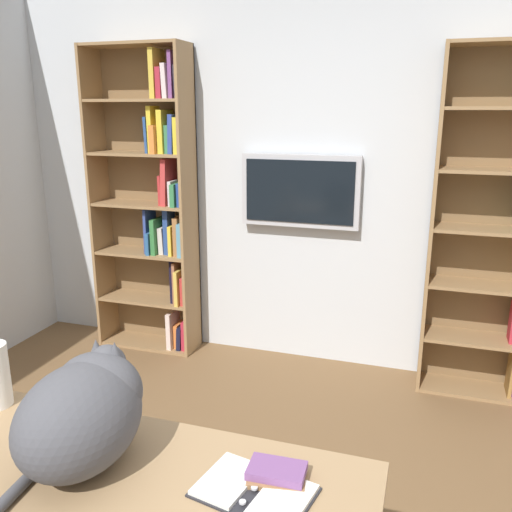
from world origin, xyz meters
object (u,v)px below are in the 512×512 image
wall_mounted_tv (300,191)px  open_binder (254,491)px  bookshelf_right (155,203)px  desk (115,508)px  cat (85,410)px  desk_book_stack (277,474)px

wall_mounted_tv → open_binder: wall_mounted_tv is taller
bookshelf_right → desk: (-1.07, 2.31, -0.50)m
cat → open_binder: 0.57m
wall_mounted_tv → desk: bearing=90.2°
desk → desk_book_stack: size_ratio=8.33×
wall_mounted_tv → desk: wall_mounted_tv is taller
open_binder → bookshelf_right: bearing=-56.3°
desk → bookshelf_right: bearing=-65.1°
desk → open_binder: open_binder is taller
cat → bookshelf_right: bearing=-67.0°
bookshelf_right → wall_mounted_tv: bearing=-175.4°
bookshelf_right → wall_mounted_tv: bookshelf_right is taller
open_binder → desk_book_stack: 0.09m
desk → cat: cat is taller
open_binder → cat: bearing=1.4°
wall_mounted_tv → desk: size_ratio=0.52×
cat → desk_book_stack: (-0.59, -0.09, -0.15)m
cat → desk_book_stack: bearing=-171.6°
bookshelf_right → desk_book_stack: bookshelf_right is taller
open_binder → wall_mounted_tv: bearing=-79.5°
bookshelf_right → desk_book_stack: size_ratio=11.81×
wall_mounted_tv → desk_book_stack: wall_mounted_tv is taller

